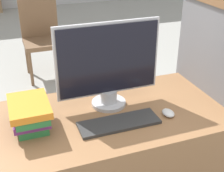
# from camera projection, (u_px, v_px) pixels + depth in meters

# --- Properties ---
(desk) EXTENTS (1.31, 0.69, 0.74)m
(desk) POSITION_uv_depth(u_px,v_px,m) (106.00, 168.00, 1.84)
(desk) COLOR #8C603D
(desk) RESTS_ON ground_plane
(carrel_divider) EXTENTS (0.07, 0.71, 1.31)m
(carrel_divider) POSITION_uv_depth(u_px,v_px,m) (208.00, 104.00, 1.93)
(carrel_divider) COLOR slate
(carrel_divider) RESTS_ON ground_plane
(monitor) EXTENTS (0.57, 0.19, 0.48)m
(monitor) POSITION_uv_depth(u_px,v_px,m) (108.00, 65.00, 1.67)
(monitor) COLOR #B7B7BC
(monitor) RESTS_ON desk
(keyboard) EXTENTS (0.42, 0.14, 0.02)m
(keyboard) POSITION_uv_depth(u_px,v_px,m) (119.00, 123.00, 1.59)
(keyboard) COLOR #2D2D2D
(keyboard) RESTS_ON desk
(mouse) EXTENTS (0.06, 0.08, 0.03)m
(mouse) POSITION_uv_depth(u_px,v_px,m) (168.00, 113.00, 1.67)
(mouse) COLOR silver
(mouse) RESTS_ON desk
(book_stack) EXTENTS (0.19, 0.29, 0.14)m
(book_stack) POSITION_uv_depth(u_px,v_px,m) (30.00, 113.00, 1.54)
(book_stack) COLOR #2D7F42
(book_stack) RESTS_ON desk
(far_chair) EXTENTS (0.44, 0.44, 0.91)m
(far_chair) POSITION_uv_depth(u_px,v_px,m) (42.00, 35.00, 3.68)
(far_chair) COLOR brown
(far_chair) RESTS_ON ground_plane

